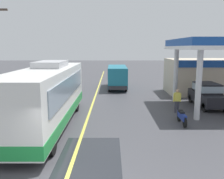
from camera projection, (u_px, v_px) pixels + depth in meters
ground at (99, 88)px, 26.96m from camera, size 120.00×120.00×0.00m
lane_divider_stripe at (96, 97)px, 22.03m from camera, size 0.16×50.00×0.01m
wet_puddle_patch at (91, 159)px, 9.83m from camera, size 2.57×4.68×0.01m
coach_bus_main at (49, 97)px, 13.76m from camera, size 2.60×11.04×3.69m
gas_station_roadside at (214, 69)px, 21.56m from camera, size 9.10×11.95×5.10m
car_at_pump at (208, 94)px, 18.41m from camera, size 1.70×4.20×1.82m
minibus_opposing_lane at (118, 75)px, 26.75m from camera, size 2.04×6.13×2.44m
motorcycle_parked_forecourt at (183, 117)px, 14.22m from camera, size 0.55×1.80×0.92m
pedestrian_near_pump at (178, 100)px, 16.71m from camera, size 0.55×0.22×1.66m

